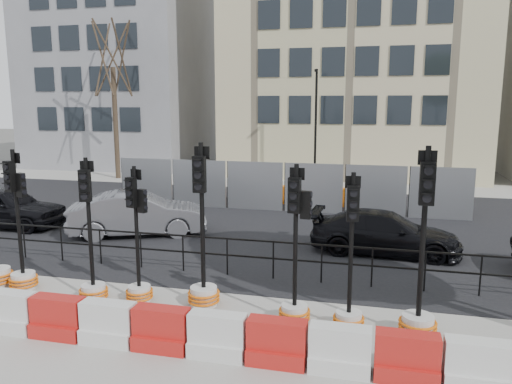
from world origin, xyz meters
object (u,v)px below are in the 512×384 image
(traffic_signal_d, at_px, (138,271))
(traffic_signal_h, at_px, (419,300))
(car_a, at_px, (4,207))
(car_c, at_px, (385,233))

(traffic_signal_d, distance_m, traffic_signal_h, 5.90)
(car_a, bearing_deg, car_c, -92.39)
(traffic_signal_d, xyz_separation_m, car_c, (5.32, 5.00, -0.10))
(traffic_signal_d, height_order, car_c, traffic_signal_d)
(traffic_signal_h, height_order, car_c, traffic_signal_h)
(traffic_signal_h, bearing_deg, traffic_signal_d, 175.94)
(car_a, height_order, car_c, car_a)
(traffic_signal_d, xyz_separation_m, car_a, (-7.72, 5.03, 0.01))
(traffic_signal_d, height_order, car_a, traffic_signal_d)
(car_c, bearing_deg, traffic_signal_h, -170.94)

